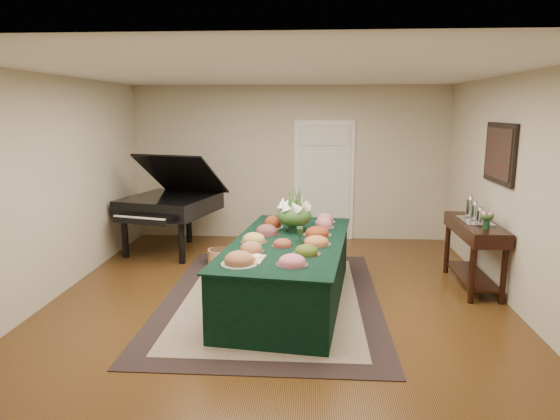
# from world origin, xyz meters

# --- Properties ---
(ground) EXTENTS (6.00, 6.00, 0.00)m
(ground) POSITION_xyz_m (0.00, 0.00, 0.00)
(ground) COLOR black
(ground) RESTS_ON ground
(area_rug) EXTENTS (2.62, 3.67, 0.01)m
(area_rug) POSITION_xyz_m (-0.09, -0.02, 0.01)
(area_rug) COLOR black
(area_rug) RESTS_ON ground
(kitchen_doorway) EXTENTS (1.05, 0.07, 2.10)m
(kitchen_doorway) POSITION_xyz_m (0.60, 2.97, 1.02)
(kitchen_doorway) COLOR white
(kitchen_doorway) RESTS_ON ground
(buffet_table) EXTENTS (1.61, 2.87, 0.76)m
(buffet_table) POSITION_xyz_m (0.13, -0.10, 0.38)
(buffet_table) COLOR black
(buffet_table) RESTS_ON ground
(food_platters) EXTENTS (1.23, 2.28, 0.12)m
(food_platters) POSITION_xyz_m (0.11, -0.19, 0.81)
(food_platters) COLOR silver
(food_platters) RESTS_ON buffet_table
(cutting_board) EXTENTS (0.36, 0.36, 0.10)m
(cutting_board) POSITION_xyz_m (-0.25, -0.88, 0.80)
(cutting_board) COLOR tan
(cutting_board) RESTS_ON buffet_table
(green_goblets) EXTENTS (0.08, 0.15, 0.18)m
(green_goblets) POSITION_xyz_m (0.26, -0.16, 0.85)
(green_goblets) COLOR #14331C
(green_goblets) RESTS_ON buffet_table
(floral_centerpiece) EXTENTS (0.45, 0.45, 0.45)m
(floral_centerpiece) POSITION_xyz_m (0.18, 0.37, 1.03)
(floral_centerpiece) COLOR #14331C
(floral_centerpiece) RESTS_ON buffet_table
(grand_piano) EXTENTS (1.69, 1.79, 1.61)m
(grand_piano) POSITION_xyz_m (-1.89, 1.96, 0.79)
(grand_piano) COLOR black
(grand_piano) RESTS_ON ground
(wicker_basket) EXTENTS (0.38, 0.38, 0.24)m
(wicker_basket) POSITION_xyz_m (-0.96, 1.30, 0.12)
(wicker_basket) COLOR #A97344
(wicker_basket) RESTS_ON ground
(mahogany_sideboard) EXTENTS (0.45, 1.36, 0.87)m
(mahogany_sideboard) POSITION_xyz_m (2.50, 0.57, 0.68)
(mahogany_sideboard) COLOR black
(mahogany_sideboard) RESTS_ON ground
(tea_service) EXTENTS (0.34, 0.58, 0.30)m
(tea_service) POSITION_xyz_m (2.50, 0.64, 0.99)
(tea_service) COLOR silver
(tea_service) RESTS_ON mahogany_sideboard
(pink_bouquet) EXTENTS (0.18, 0.18, 0.23)m
(pink_bouquet) POSITION_xyz_m (2.50, 0.19, 1.02)
(pink_bouquet) COLOR #14331C
(pink_bouquet) RESTS_ON mahogany_sideboard
(wall_painting) EXTENTS (0.05, 0.95, 0.75)m
(wall_painting) POSITION_xyz_m (2.72, 0.57, 1.75)
(wall_painting) COLOR black
(wall_painting) RESTS_ON ground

